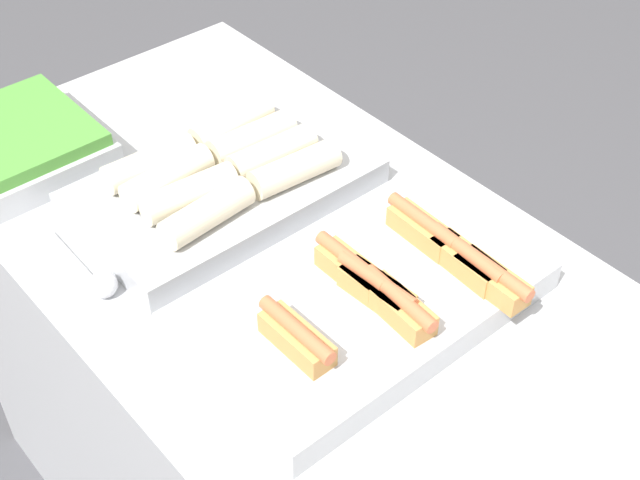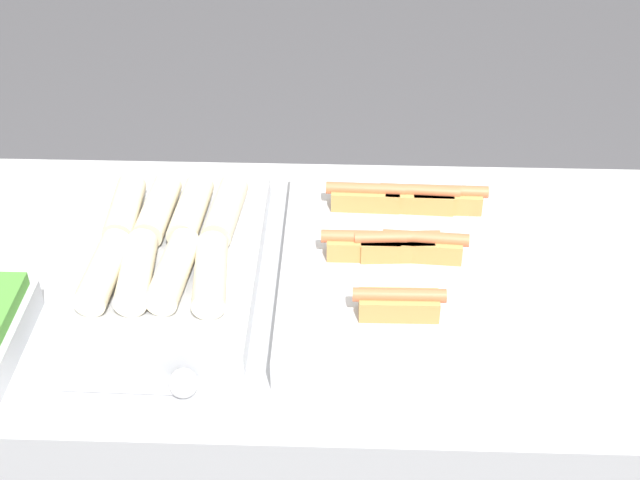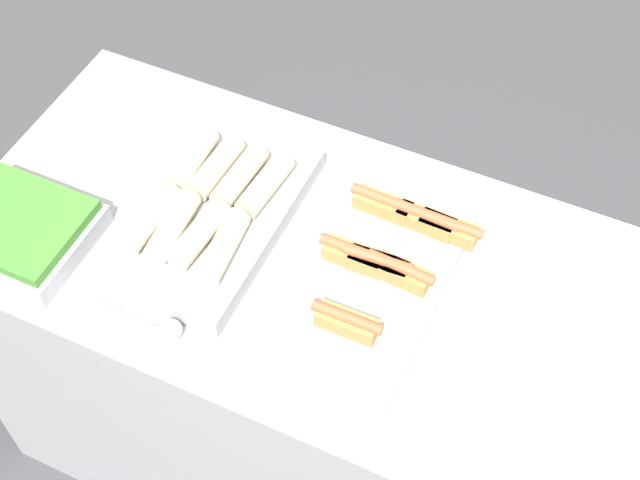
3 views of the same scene
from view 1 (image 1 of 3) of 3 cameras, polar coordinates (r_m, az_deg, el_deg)
The scene contains 4 objects.
tray_hotdogs at distance 1.36m, azimuth 3.17°, elevation -3.62°, with size 0.36×0.54×0.10m.
tray_wraps at distance 1.57m, azimuth -6.22°, elevation 3.77°, with size 0.31×0.51×0.10m.
tray_side_front at distance 1.75m, azimuth -18.50°, elevation 5.96°, with size 0.29×0.25×0.07m.
serving_spoon_near at distance 1.45m, azimuth -13.98°, elevation -2.53°, with size 0.21×0.04×0.04m.
Camera 1 is at (0.66, -0.67, 1.94)m, focal length 50.00 mm.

